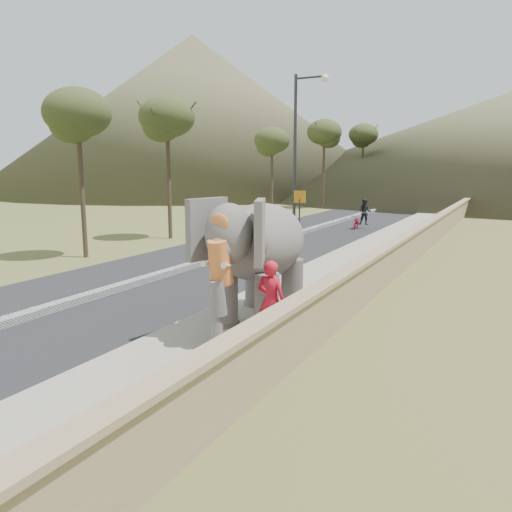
# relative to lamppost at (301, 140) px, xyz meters

# --- Properties ---
(ground) EXTENTS (160.00, 160.00, 0.00)m
(ground) POSITION_rel_lamppost_xyz_m (4.69, -16.06, -4.87)
(ground) COLOR olive
(ground) RESTS_ON ground
(road) EXTENTS (7.00, 120.00, 0.03)m
(road) POSITION_rel_lamppost_xyz_m (-0.31, -6.06, -4.86)
(road) COLOR black
(road) RESTS_ON ground
(median) EXTENTS (0.35, 120.00, 0.22)m
(median) POSITION_rel_lamppost_xyz_m (-0.31, -6.06, -4.76)
(median) COLOR black
(median) RESTS_ON ground
(walkway) EXTENTS (3.00, 120.00, 0.15)m
(walkway) POSITION_rel_lamppost_xyz_m (4.69, -6.06, -4.80)
(walkway) COLOR #9E9687
(walkway) RESTS_ON ground
(parapet) EXTENTS (0.30, 120.00, 1.10)m
(parapet) POSITION_rel_lamppost_xyz_m (6.34, -6.06, -4.32)
(parapet) COLOR tan
(parapet) RESTS_ON ground
(lamppost) EXTENTS (1.76, 0.36, 8.00)m
(lamppost) POSITION_rel_lamppost_xyz_m (0.00, 0.00, 0.00)
(lamppost) COLOR #2D2D32
(lamppost) RESTS_ON ground
(signboard) EXTENTS (0.60, 0.08, 2.40)m
(signboard) POSITION_rel_lamppost_xyz_m (0.19, -0.48, -3.23)
(signboard) COLOR #2D2D33
(signboard) RESTS_ON ground
(hill_left) EXTENTS (60.00, 60.00, 22.00)m
(hill_left) POSITION_rel_lamppost_xyz_m (-33.31, 38.94, 6.13)
(hill_left) COLOR brown
(hill_left) RESTS_ON ground
(elephant_and_man) EXTENTS (2.39, 4.00, 2.78)m
(elephant_and_man) POSITION_rel_lamppost_xyz_m (4.71, -13.46, -3.34)
(elephant_and_man) COLOR slate
(elephant_and_man) RESTS_ON ground
(motorcyclist) EXTENTS (1.25, 1.62, 1.76)m
(motorcyclist) POSITION_rel_lamppost_xyz_m (1.81, 4.75, -4.18)
(motorcyclist) COLOR maroon
(motorcyclist) RESTS_ON ground
(trees) EXTENTS (47.70, 43.50, 8.36)m
(trees) POSITION_rel_lamppost_xyz_m (9.01, 14.31, -1.24)
(trees) COLOR #473828
(trees) RESTS_ON ground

